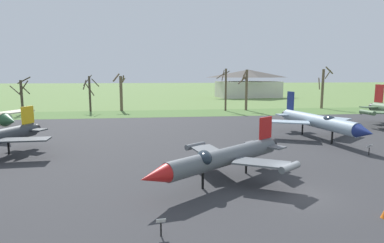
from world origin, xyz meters
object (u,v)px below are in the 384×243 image
(info_placard_front_left, at_px, (369,149))
(info_placard_front_right, at_px, (9,138))
(jet_fighter_front_left, at_px, (319,121))
(info_placard_rear_left, at_px, (161,225))
(visitor_building, at_px, (248,84))
(jet_fighter_rear_left, at_px, (222,157))

(info_placard_front_left, height_order, info_placard_front_right, info_placard_front_left)
(jet_fighter_front_left, relative_size, info_placard_rear_left, 16.58)
(jet_fighter_front_left, distance_m, visitor_building, 74.01)
(info_placard_front_right, height_order, jet_fighter_rear_left, jet_fighter_rear_left)
(jet_fighter_front_left, relative_size, visitor_building, 0.71)
(jet_fighter_front_left, height_order, jet_fighter_rear_left, jet_fighter_front_left)
(info_placard_front_left, relative_size, jet_fighter_rear_left, 0.10)
(jet_fighter_rear_left, relative_size, info_placard_rear_left, 12.22)
(info_placard_front_right, relative_size, jet_fighter_rear_left, 0.09)
(info_placard_front_right, distance_m, visitor_building, 85.97)
(visitor_building, bearing_deg, jet_fighter_front_left, -100.99)
(info_placard_rear_left, height_order, visitor_building, visitor_building)
(jet_fighter_front_left, xyz_separation_m, info_placard_rear_left, (-19.21, -20.47, -1.62))
(info_placard_front_left, relative_size, visitor_building, 0.05)
(info_placard_front_left, bearing_deg, jet_fighter_front_left, 95.98)
(jet_fighter_front_left, relative_size, jet_fighter_rear_left, 1.36)
(info_placard_front_right, bearing_deg, info_placard_rear_left, -54.95)
(info_placard_front_left, bearing_deg, jet_fighter_rear_left, -160.26)
(jet_fighter_front_left, height_order, info_placard_rear_left, jet_fighter_front_left)
(info_placard_front_left, distance_m, visitor_building, 81.56)
(jet_fighter_rear_left, height_order, info_placard_rear_left, jet_fighter_rear_left)
(jet_fighter_rear_left, xyz_separation_m, info_placard_rear_left, (-4.57, -7.16, -1.26))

